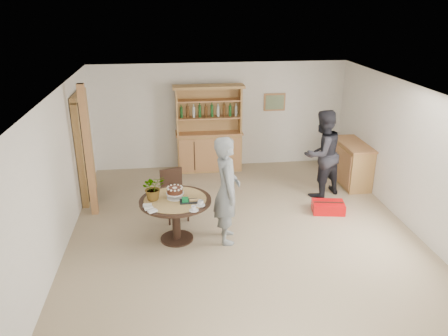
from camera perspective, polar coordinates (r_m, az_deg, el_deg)
ground at (r=7.71m, az=2.62°, el=-8.83°), size 7.00×7.00×0.00m
room_shell at (r=7.01m, az=2.87°, el=3.58°), size 6.04×7.04×2.52m
doorway at (r=9.17m, az=-17.88°, el=2.73°), size 0.13×1.10×2.18m
pine_post at (r=8.34m, az=-17.32°, el=2.00°), size 0.12×0.12×2.50m
hutch at (r=10.35m, az=-1.96°, el=3.42°), size 1.62×0.54×2.04m
sideboard at (r=10.01m, az=16.35°, el=0.60°), size 0.54×1.26×0.94m
dining_table at (r=7.37m, az=-6.33°, el=-5.17°), size 1.20×1.20×0.76m
dining_chair at (r=8.14m, az=-6.61°, el=-3.02°), size 0.53×0.53×0.95m
birthday_cake at (r=7.29m, az=-6.43°, el=-3.03°), size 0.30×0.30×0.20m
flower_vase at (r=7.26m, az=-9.22°, el=-2.53°), size 0.47×0.44×0.42m
gift_tray at (r=7.18m, az=-4.66°, el=-4.23°), size 0.30×0.20×0.08m
coffee_cup_a at (r=7.04m, az=-3.08°, el=-4.61°), size 0.15×0.15×0.09m
coffee_cup_b at (r=6.88m, az=-3.98°, el=-5.31°), size 0.15×0.15×0.08m
napkins at (r=7.02m, az=-9.69°, el=-5.20°), size 0.24×0.33×0.03m
teen_boy at (r=7.19m, az=0.37°, el=-2.91°), size 0.47×0.69×1.84m
adult_person at (r=9.12m, az=12.67°, el=1.84°), size 1.10×1.01×1.82m
red_suitcase at (r=8.70m, az=13.44°, el=-5.00°), size 0.66×0.50×0.21m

